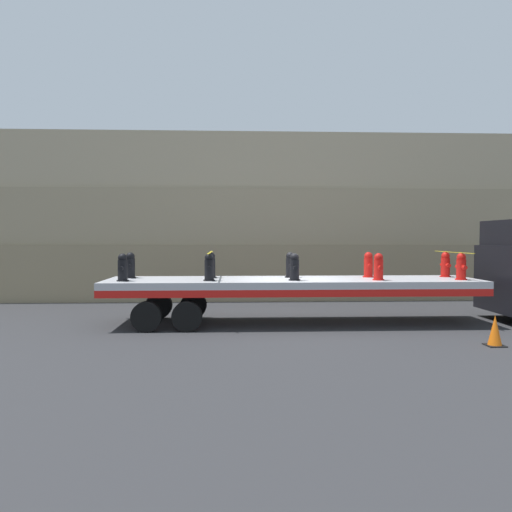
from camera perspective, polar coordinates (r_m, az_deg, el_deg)
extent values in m
plane|color=#2D2D30|center=(14.76, 4.15, -7.69)|extent=(120.00, 120.00, 0.00)
cube|color=gray|center=(21.01, 2.09, -1.70)|extent=(60.00, 3.00, 2.23)
cube|color=tan|center=(21.13, 2.07, 4.37)|extent=(60.00, 3.00, 2.23)
cube|color=tan|center=(21.48, 2.04, 10.31)|extent=(60.00, 3.00, 2.23)
cube|color=#B2B2B7|center=(14.61, 4.16, -3.01)|extent=(10.76, 2.41, 0.20)
cube|color=red|center=(13.48, 4.74, -4.29)|extent=(10.76, 0.08, 0.20)
cube|color=red|center=(15.77, 3.66, -3.35)|extent=(10.76, 0.08, 0.20)
cylinder|color=black|center=(13.56, -7.89, -6.85)|extent=(0.81, 0.30, 0.81)
cylinder|color=black|center=(15.74, -7.14, -5.60)|extent=(0.81, 0.30, 0.81)
cylinder|color=black|center=(13.70, -12.41, -6.78)|extent=(0.81, 0.30, 0.81)
cylinder|color=black|center=(15.87, -11.04, -5.56)|extent=(0.81, 0.30, 0.81)
cylinder|color=black|center=(14.30, -14.99, -2.73)|extent=(0.33, 0.33, 0.03)
cylinder|color=black|center=(14.28, -15.00, -1.62)|extent=(0.26, 0.26, 0.59)
sphere|color=black|center=(14.26, -15.01, -0.22)|extent=(0.25, 0.25, 0.25)
cylinder|color=black|center=(14.08, -15.18, -1.38)|extent=(0.12, 0.14, 0.12)
cylinder|color=black|center=(14.47, -14.83, -1.29)|extent=(0.12, 0.14, 0.12)
cylinder|color=black|center=(15.33, -14.14, -2.40)|extent=(0.33, 0.33, 0.03)
cylinder|color=black|center=(15.31, -14.15, -1.36)|extent=(0.26, 0.26, 0.59)
sphere|color=black|center=(15.30, -14.16, -0.06)|extent=(0.25, 0.25, 0.25)
cylinder|color=black|center=(15.11, -14.31, -1.14)|extent=(0.12, 0.14, 0.12)
cylinder|color=black|center=(15.51, -14.00, -1.06)|extent=(0.12, 0.14, 0.12)
cylinder|color=black|center=(13.98, -5.37, -2.77)|extent=(0.33, 0.33, 0.03)
cylinder|color=black|center=(13.96, -5.37, -1.64)|extent=(0.26, 0.26, 0.59)
sphere|color=black|center=(13.94, -5.38, -0.21)|extent=(0.25, 0.25, 0.25)
cylinder|color=black|center=(13.76, -5.41, -1.40)|extent=(0.12, 0.14, 0.12)
cylinder|color=black|center=(14.16, -5.33, -1.30)|extent=(0.12, 0.14, 0.12)
cylinder|color=black|center=(15.04, -5.17, -2.43)|extent=(0.33, 0.33, 0.03)
cylinder|color=black|center=(15.02, -5.17, -1.37)|extent=(0.26, 0.26, 0.59)
sphere|color=black|center=(15.00, -5.18, -0.04)|extent=(0.25, 0.25, 0.25)
cylinder|color=black|center=(14.81, -5.21, -1.15)|extent=(0.12, 0.14, 0.12)
cylinder|color=black|center=(15.22, -5.14, -1.06)|extent=(0.12, 0.14, 0.12)
cylinder|color=black|center=(14.07, 4.42, -2.74)|extent=(0.33, 0.33, 0.03)
cylinder|color=black|center=(14.05, 4.42, -1.61)|extent=(0.26, 0.26, 0.59)
sphere|color=black|center=(14.03, 4.42, -0.19)|extent=(0.25, 0.25, 0.25)
cylinder|color=black|center=(13.85, 4.52, -1.37)|extent=(0.12, 0.14, 0.12)
cylinder|color=black|center=(14.25, 4.32, -1.28)|extent=(0.12, 0.14, 0.12)
cylinder|color=black|center=(15.12, 3.93, -2.40)|extent=(0.33, 0.33, 0.03)
cylinder|color=black|center=(15.10, 3.93, -1.35)|extent=(0.26, 0.26, 0.59)
sphere|color=black|center=(15.08, 3.93, -0.03)|extent=(0.25, 0.25, 0.25)
cylinder|color=black|center=(14.90, 4.02, -1.13)|extent=(0.12, 0.14, 0.12)
cylinder|color=black|center=(15.30, 3.84, -1.04)|extent=(0.12, 0.14, 0.12)
cylinder|color=red|center=(14.56, 13.81, -2.63)|extent=(0.33, 0.33, 0.03)
cylinder|color=red|center=(14.54, 13.82, -1.54)|extent=(0.26, 0.26, 0.59)
sphere|color=red|center=(14.52, 13.83, -0.17)|extent=(0.25, 0.25, 0.25)
cylinder|color=red|center=(14.34, 14.05, -1.31)|extent=(0.12, 0.14, 0.12)
cylinder|color=red|center=(14.73, 13.60, -1.22)|extent=(0.12, 0.14, 0.12)
cylinder|color=red|center=(15.57, 12.71, -2.32)|extent=(0.33, 0.33, 0.03)
cylinder|color=red|center=(15.55, 12.72, -1.30)|extent=(0.26, 0.26, 0.59)
sphere|color=red|center=(15.54, 12.73, -0.01)|extent=(0.25, 0.25, 0.25)
cylinder|color=red|center=(15.35, 12.92, -1.08)|extent=(0.12, 0.14, 0.12)
cylinder|color=red|center=(15.74, 12.52, -1.00)|extent=(0.12, 0.14, 0.12)
cylinder|color=red|center=(15.40, 22.38, -2.47)|extent=(0.33, 0.33, 0.03)
cylinder|color=red|center=(15.38, 22.39, -1.44)|extent=(0.26, 0.26, 0.59)
sphere|color=red|center=(15.37, 22.41, -0.14)|extent=(0.25, 0.25, 0.25)
cylinder|color=red|center=(15.20, 22.72, -1.22)|extent=(0.12, 0.14, 0.12)
cylinder|color=red|center=(15.56, 22.08, -1.14)|extent=(0.12, 0.14, 0.12)
cylinder|color=red|center=(16.37, 20.81, -2.19)|extent=(0.33, 0.33, 0.03)
cylinder|color=red|center=(16.35, 20.83, -1.22)|extent=(0.26, 0.26, 0.59)
sphere|color=red|center=(16.33, 20.84, 0.00)|extent=(0.25, 0.25, 0.25)
cylinder|color=red|center=(16.16, 21.12, -1.01)|extent=(0.12, 0.14, 0.12)
cylinder|color=red|center=(16.53, 20.55, -0.94)|extent=(0.12, 0.14, 0.12)
cube|color=yellow|center=(14.47, -5.28, 0.40)|extent=(0.05, 2.61, 0.01)
cube|color=yellow|center=(15.84, 21.61, 0.41)|extent=(0.05, 2.61, 0.01)
cube|color=black|center=(12.99, 25.62, -9.20)|extent=(0.41, 0.41, 0.03)
cone|color=orange|center=(12.92, 25.64, -7.63)|extent=(0.31, 0.31, 0.69)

